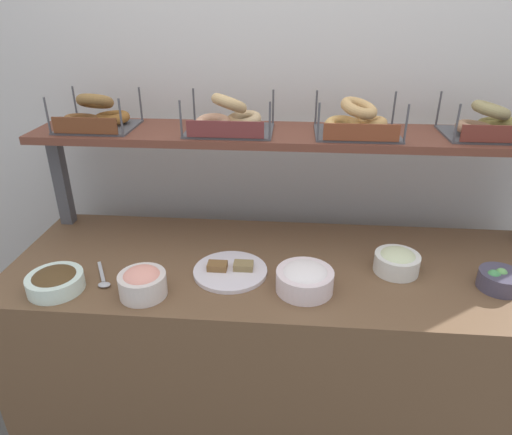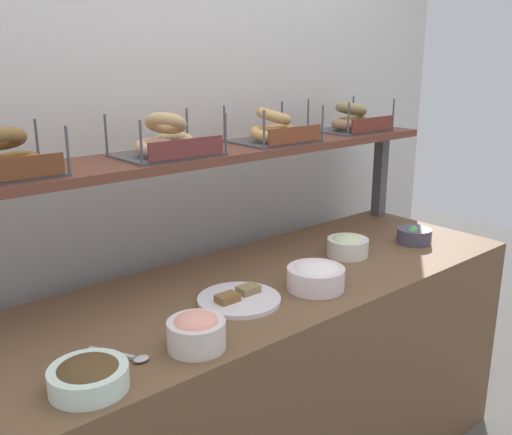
% 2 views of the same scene
% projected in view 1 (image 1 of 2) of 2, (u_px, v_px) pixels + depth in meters
% --- Properties ---
extents(ground_plane, '(8.00, 8.00, 0.00)m').
position_uv_depth(ground_plane, '(280.00, 423.00, 2.07)').
color(ground_plane, '#595651').
extents(back_wall, '(3.25, 0.06, 2.40)m').
position_uv_depth(back_wall, '(290.00, 133.00, 2.03)').
color(back_wall, silver).
rests_on(back_wall, ground_plane).
extents(deli_counter, '(2.05, 0.70, 0.85)m').
position_uv_depth(deli_counter, '(282.00, 351.00, 1.88)').
color(deli_counter, brown).
rests_on(deli_counter, ground_plane).
extents(shelf_riser_left, '(0.05, 0.05, 0.40)m').
position_uv_depth(shelf_riser_left, '(61.00, 180.00, 1.92)').
color(shelf_riser_left, '#4C4C51').
rests_on(shelf_riser_left, deli_counter).
extents(upper_shelf, '(2.01, 0.32, 0.03)m').
position_uv_depth(upper_shelf, '(290.00, 135.00, 1.75)').
color(upper_shelf, brown).
rests_on(upper_shelf, shelf_riser_left).
extents(bowl_veggie_mix, '(0.14, 0.14, 0.07)m').
position_uv_depth(bowl_veggie_mix, '(499.00, 280.00, 1.54)').
color(bowl_veggie_mix, '#484358').
rests_on(bowl_veggie_mix, deli_counter).
extents(bowl_lox_spread, '(0.16, 0.16, 0.10)m').
position_uv_depth(bowl_lox_spread, '(142.00, 282.00, 1.50)').
color(bowl_lox_spread, silver).
rests_on(bowl_lox_spread, deli_counter).
extents(bowl_cream_cheese, '(0.19, 0.19, 0.09)m').
position_uv_depth(bowl_cream_cheese, '(305.00, 278.00, 1.52)').
color(bowl_cream_cheese, white).
rests_on(bowl_cream_cheese, deli_counter).
extents(bowl_chocolate_spread, '(0.19, 0.19, 0.07)m').
position_uv_depth(bowl_chocolate_spread, '(55.00, 281.00, 1.53)').
color(bowl_chocolate_spread, white).
rests_on(bowl_chocolate_spread, deli_counter).
extents(bowl_scallion_spread, '(0.16, 0.16, 0.09)m').
position_uv_depth(bowl_scallion_spread, '(397.00, 261.00, 1.63)').
color(bowl_scallion_spread, white).
rests_on(bowl_scallion_spread, deli_counter).
extents(serving_plate_white, '(0.27, 0.27, 0.04)m').
position_uv_depth(serving_plate_white, '(230.00, 271.00, 1.63)').
color(serving_plate_white, white).
rests_on(serving_plate_white, deli_counter).
extents(serving_spoon_near_plate, '(0.10, 0.16, 0.01)m').
position_uv_depth(serving_spoon_near_plate, '(103.00, 279.00, 1.59)').
color(serving_spoon_near_plate, '#B7B7BC').
rests_on(serving_spoon_near_plate, deli_counter).
extents(bagel_basket_cinnamon_raisin, '(0.29, 0.25, 0.15)m').
position_uv_depth(bagel_basket_cinnamon_raisin, '(97.00, 116.00, 1.77)').
color(bagel_basket_cinnamon_raisin, '#4C4C51').
rests_on(bagel_basket_cinnamon_raisin, upper_shelf).
extents(bagel_basket_plain, '(0.33, 0.26, 0.16)m').
position_uv_depth(bagel_basket_plain, '(229.00, 119.00, 1.72)').
color(bagel_basket_plain, '#4C4C51').
rests_on(bagel_basket_plain, upper_shelf).
extents(bagel_basket_sesame, '(0.31, 0.26, 0.14)m').
position_uv_depth(bagel_basket_sesame, '(357.00, 122.00, 1.69)').
color(bagel_basket_sesame, '#4C4C51').
rests_on(bagel_basket_sesame, upper_shelf).
extents(bagel_basket_everything, '(0.31, 0.26, 0.14)m').
position_uv_depth(bagel_basket_everything, '(488.00, 124.00, 1.67)').
color(bagel_basket_everything, '#4C4C51').
rests_on(bagel_basket_everything, upper_shelf).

